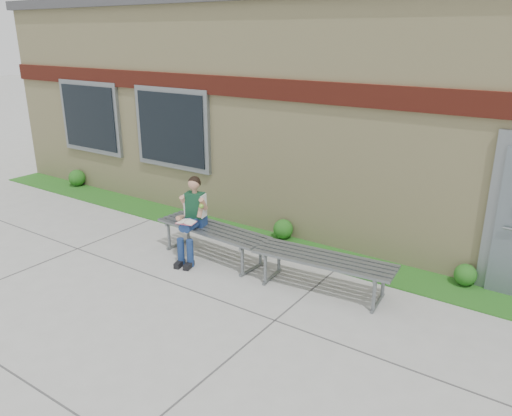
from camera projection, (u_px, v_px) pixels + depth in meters
The scene contains 9 objects.
ground at pixel (190, 314), 6.54m from camera, with size 80.00×80.00×0.00m, color #9E9E99.
grass_strip at pixel (291, 247), 8.56m from camera, with size 16.00×0.80×0.02m, color #1E5115.
school_building at pixel (375, 103), 10.51m from camera, with size 16.20×6.22×4.20m.
bench_left at pixel (213, 235), 8.08m from camera, with size 2.04×0.68×0.52m.
bench_right at pixel (323, 265), 7.01m from camera, with size 2.06×0.75×0.52m.
girl at pixel (192, 216), 7.95m from camera, with size 0.51×0.78×1.35m.
shrub_west at pixel (77, 178), 11.95m from camera, with size 0.39×0.39×0.39m, color #1E5115.
shrub_mid at pixel (283, 229), 8.86m from camera, with size 0.35×0.35×0.35m, color #1E5115.
shrub_east at pixel (465, 275), 7.22m from camera, with size 0.32×0.32×0.32m, color #1E5115.
Camera 1 is at (3.94, -4.22, 3.48)m, focal length 35.00 mm.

